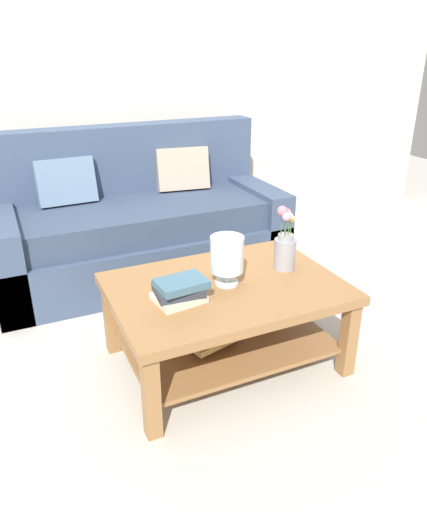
# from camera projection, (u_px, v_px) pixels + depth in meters

# --- Properties ---
(ground_plane) EXTENTS (10.00, 10.00, 0.00)m
(ground_plane) POSITION_uv_depth(u_px,v_px,m) (199.00, 332.00, 2.94)
(ground_plane) COLOR #B7B2A8
(back_wall) EXTENTS (6.40, 0.12, 2.70)m
(back_wall) POSITION_uv_depth(u_px,v_px,m) (114.00, 80.00, 3.77)
(back_wall) COLOR beige
(back_wall) RESTS_ON ground
(couch) EXTENTS (2.07, 0.90, 1.06)m
(couch) POSITION_uv_depth(u_px,v_px,m) (139.00, 226.00, 3.60)
(couch) COLOR #384760
(couch) RESTS_ON ground
(coffee_table) EXTENTS (1.18, 0.83, 0.47)m
(coffee_table) POSITION_uv_depth(u_px,v_px,m) (224.00, 307.00, 2.54)
(coffee_table) COLOR olive
(coffee_table) RESTS_ON ground
(book_stack_main) EXTENTS (0.26, 0.22, 0.11)m
(book_stack_main) POSITION_uv_depth(u_px,v_px,m) (180.00, 290.00, 2.31)
(book_stack_main) COLOR beige
(book_stack_main) RESTS_ON coffee_table
(glass_hurricane_vase) EXTENTS (0.17, 0.17, 0.26)m
(glass_hurricane_vase) POSITION_uv_depth(u_px,v_px,m) (227.00, 256.00, 2.43)
(glass_hurricane_vase) COLOR silver
(glass_hurricane_vase) RESTS_ON coffee_table
(flower_pitcher) EXTENTS (0.12, 0.12, 0.36)m
(flower_pitcher) POSITION_uv_depth(u_px,v_px,m) (285.00, 245.00, 2.61)
(flower_pitcher) COLOR gray
(flower_pitcher) RESTS_ON coffee_table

